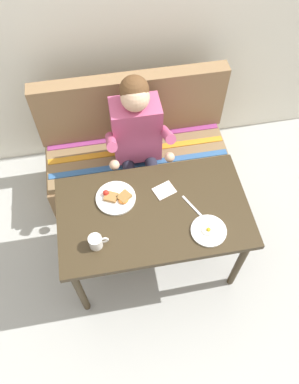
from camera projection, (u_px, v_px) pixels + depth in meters
ground_plane at (153, 258)px, 2.95m from camera, size 8.00×8.00×0.00m
back_wall at (120, 9)px, 2.55m from camera, size 4.40×0.10×2.60m
table at (154, 217)px, 2.41m from camera, size 1.20×0.70×0.73m
couch at (136, 156)px, 3.09m from camera, size 1.44×0.56×1.00m
person at (138, 139)px, 2.65m from camera, size 0.45×0.61×1.21m
plate_breakfast at (116, 198)px, 2.38m from camera, size 0.25×0.25×0.05m
plate_eggs at (209, 231)px, 2.26m from camera, size 0.22×0.22×0.04m
coffee_mug at (96, 242)px, 2.18m from camera, size 0.12×0.08×0.09m
napkin at (164, 190)px, 2.42m from camera, size 0.16×0.14×0.01m
knife at (193, 207)px, 2.35m from camera, size 0.10×0.18×0.00m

